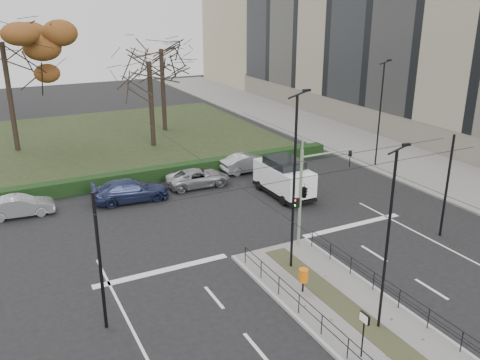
# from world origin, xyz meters

# --- Properties ---
(ground) EXTENTS (140.00, 140.00, 0.00)m
(ground) POSITION_xyz_m (0.00, 0.00, 0.00)
(ground) COLOR black
(ground) RESTS_ON ground
(median_island) EXTENTS (4.40, 15.00, 0.14)m
(median_island) POSITION_xyz_m (0.00, -2.50, 0.07)
(median_island) COLOR #64615F
(median_island) RESTS_ON ground
(sidewalk_east) EXTENTS (8.00, 90.00, 0.14)m
(sidewalk_east) POSITION_xyz_m (18.00, 22.00, 0.07)
(sidewalk_east) COLOR #64615F
(sidewalk_east) RESTS_ON ground
(park) EXTENTS (38.00, 26.00, 0.10)m
(park) POSITION_xyz_m (-6.00, 32.00, 0.05)
(park) COLOR black
(park) RESTS_ON ground
(hedge) EXTENTS (38.00, 1.00, 1.00)m
(hedge) POSITION_xyz_m (-6.00, 18.60, 0.50)
(hedge) COLOR black
(hedge) RESTS_ON ground
(apartment_block) EXTENTS (13.09, 52.10, 21.64)m
(apartment_block) POSITION_xyz_m (27.97, 23.97, 10.39)
(apartment_block) COLOR tan
(apartment_block) RESTS_ON ground
(median_railing) EXTENTS (4.14, 13.24, 0.92)m
(median_railing) POSITION_xyz_m (0.00, -2.60, 0.98)
(median_railing) COLOR black
(median_railing) RESTS_ON median_island
(catenary) EXTENTS (20.00, 34.00, 6.00)m
(catenary) POSITION_xyz_m (0.00, 1.62, 3.42)
(catenary) COLOR black
(catenary) RESTS_ON ground
(traffic_light) EXTENTS (3.70, 2.12, 5.44)m
(traffic_light) POSITION_xyz_m (1.82, 4.50, 3.31)
(traffic_light) COLOR gray
(traffic_light) RESTS_ON median_island
(litter_bin) EXTENTS (0.45, 0.45, 1.15)m
(litter_bin) POSITION_xyz_m (-0.93, 0.41, 0.96)
(litter_bin) COLOR black
(litter_bin) RESTS_ON median_island
(info_panel) EXTENTS (0.11, 0.49, 1.88)m
(info_panel) POSITION_xyz_m (-1.50, -4.39, 1.62)
(info_panel) COLOR black
(info_panel) RESTS_ON median_island
(streetlamp_median_near) EXTENTS (0.65, 0.13, 7.75)m
(streetlamp_median_near) POSITION_xyz_m (0.37, -3.24, 4.08)
(streetlamp_median_near) COLOR black
(streetlamp_median_near) RESTS_ON median_island
(streetlamp_median_far) EXTENTS (0.74, 0.15, 8.90)m
(streetlamp_median_far) POSITION_xyz_m (-0.13, 2.65, 4.66)
(streetlamp_median_far) COLOR black
(streetlamp_median_far) RESTS_ON median_island
(streetlamp_sidewalk) EXTENTS (0.70, 0.14, 8.41)m
(streetlamp_sidewalk) POSITION_xyz_m (15.03, 13.73, 4.41)
(streetlamp_sidewalk) COLOR black
(streetlamp_sidewalk) RESTS_ON sidewalk_east
(parked_car_second) EXTENTS (4.14, 1.70, 1.33)m
(parked_car_second) POSITION_xyz_m (-11.68, 16.00, 0.67)
(parked_car_second) COLOR #94979B
(parked_car_second) RESTS_ON ground
(parked_car_third) EXTENTS (5.27, 2.50, 1.48)m
(parked_car_third) POSITION_xyz_m (-4.83, 15.38, 0.74)
(parked_car_third) COLOR #212A4D
(parked_car_third) RESTS_ON ground
(parked_car_fourth) EXTENTS (4.73, 2.34, 1.29)m
(parked_car_fourth) POSITION_xyz_m (0.35, 15.99, 0.65)
(parked_car_fourth) COLOR #94979B
(parked_car_fourth) RESTS_ON ground
(white_van) EXTENTS (2.33, 5.08, 2.64)m
(white_van) POSITION_xyz_m (4.95, 11.66, 1.37)
(white_van) COLOR white
(white_van) RESTS_ON ground
(rust_tree) EXTENTS (10.55, 10.55, 12.39)m
(rust_tree) POSITION_xyz_m (-10.61, 31.82, 9.51)
(rust_tree) COLOR black
(rust_tree) RESTS_ON park
(bare_tree_center) EXTENTS (6.62, 6.62, 10.88)m
(bare_tree_center) POSITION_xyz_m (3.69, 32.99, 7.69)
(bare_tree_center) COLOR black
(bare_tree_center) RESTS_ON park
(bare_tree_near) EXTENTS (6.73, 6.73, 10.16)m
(bare_tree_near) POSITION_xyz_m (0.76, 27.76, 7.19)
(bare_tree_near) COLOR black
(bare_tree_near) RESTS_ON park
(parked_car_fifth) EXTENTS (4.37, 1.56, 1.43)m
(parked_car_fifth) POSITION_xyz_m (5.15, 17.31, 0.72)
(parked_car_fifth) COLOR #94979B
(parked_car_fifth) RESTS_ON ground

